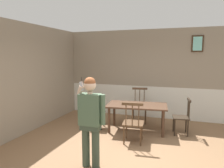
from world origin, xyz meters
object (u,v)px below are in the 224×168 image
chair_at_table_head (95,112)px  chair_opposite_corner (182,117)px  chair_near_window (133,123)px  dining_table (137,108)px  chair_by_doorway (139,106)px  person_figure (91,117)px

chair_at_table_head → chair_opposite_corner: (2.34, 0.28, -0.00)m
chair_near_window → chair_at_table_head: 1.44m
dining_table → chair_at_table_head: size_ratio=1.70×
chair_by_doorway → chair_at_table_head: bearing=30.8°
chair_by_doorway → chair_opposite_corner: bearing=141.0°
chair_by_doorway → chair_at_table_head: (-1.07, -0.96, -0.02)m
chair_at_table_head → chair_opposite_corner: bearing=88.4°
chair_by_doorway → chair_near_window: bearing=85.9°
chair_opposite_corner → person_figure: bearing=137.5°
chair_at_table_head → chair_opposite_corner: size_ratio=1.04×
chair_opposite_corner → person_figure: person_figure is taller
person_figure → dining_table: bearing=-100.5°
chair_by_doorway → chair_opposite_corner: 1.44m
chair_by_doorway → chair_opposite_corner: size_ratio=1.11×
dining_table → person_figure: 2.19m
chair_opposite_corner → person_figure: 2.79m
dining_table → person_figure: bearing=-99.8°
dining_table → chair_opposite_corner: 1.19m
chair_opposite_corner → chair_by_doorway: bearing=53.5°
dining_table → chair_by_doorway: chair_by_doorway is taller
chair_near_window → chair_by_doorway: size_ratio=0.95×
chair_by_doorway → chair_at_table_head: chair_by_doorway is taller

